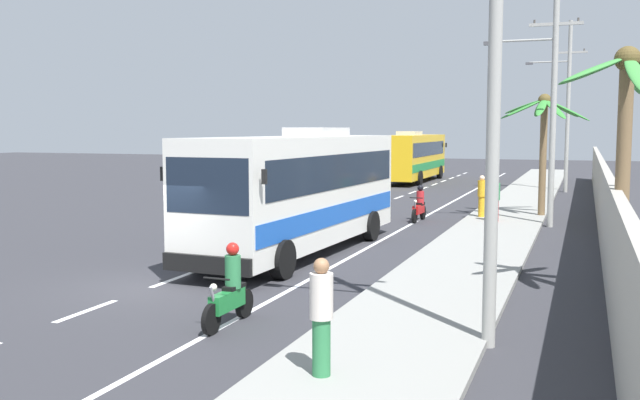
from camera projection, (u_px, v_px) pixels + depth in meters
ground_plane at (160, 284)px, 18.00m from camera, size 160.00×160.00×0.00m
sidewalk_kerb at (487, 239)px, 24.97m from camera, size 3.20×90.00×0.14m
lane_markings at (388, 219)px, 31.05m from camera, size 3.46×71.00×0.01m
boundary_wall at (602, 198)px, 27.27m from camera, size 0.24×60.00×2.55m
coach_bus_foreground at (300, 188)px, 22.39m from camera, size 3.34×11.07×3.94m
coach_bus_far_lane at (414, 155)px, 52.93m from camera, size 2.93×11.76×3.74m
motorcycle_beside_bus at (419, 206)px, 30.28m from camera, size 0.56×1.96×1.53m
motorcycle_trailing at (230, 292)px, 14.19m from camera, size 0.56×1.96×1.64m
pedestrian_near_kerb at (482, 195)px, 30.62m from camera, size 0.36×0.36×1.78m
pedestrian_midwalk at (321, 314)px, 10.83m from camera, size 0.36×0.36×1.82m
pedestrian_far_walk at (495, 198)px, 29.13m from camera, size 0.36×0.36×1.80m
utility_pole_nearest at (490, 46)px, 12.35m from camera, size 3.61×0.24×10.08m
utility_pole_mid at (551, 97)px, 28.07m from camera, size 3.76×0.24×9.72m
utility_pole_far at (567, 102)px, 43.77m from camera, size 3.60×0.24×10.44m
palm_nearest at (544, 126)px, 30.97m from camera, size 3.75×3.95×5.41m
palm_second at (624, 126)px, 15.80m from camera, size 3.09×3.04×5.70m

